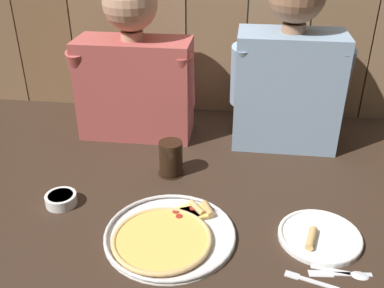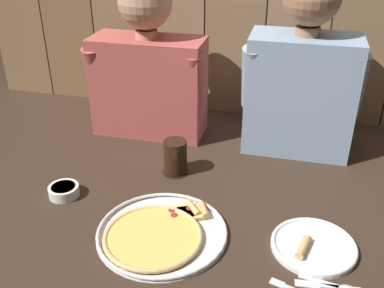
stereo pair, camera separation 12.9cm
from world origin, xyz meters
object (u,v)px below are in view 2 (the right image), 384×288
Objects in this scene: pizza_tray at (159,233)px; dinner_plate at (313,246)px; diner_left at (148,62)px; dipping_bowl at (63,191)px; diner_right at (303,70)px; drinking_glass at (175,157)px.

pizza_tray is 0.41m from dinner_plate.
diner_left is (-0.63, 0.55, 0.27)m from dinner_plate.
diner_right is (0.68, 0.50, 0.28)m from dipping_bowl.
diner_right reaches higher than dinner_plate.
diner_right is (0.33, 0.60, 0.29)m from pizza_tray.
diner_right reaches higher than drinking_glass.
drinking_glass is (-0.45, 0.28, 0.05)m from dinner_plate.
diner_left is at bearing 179.96° from diner_right.
drinking_glass is 0.20× the size of diner_left.
drinking_glass is 1.26× the size of dipping_bowl.
dipping_bowl is 0.89m from diner_right.
dinner_plate is (0.41, 0.05, -0.00)m from pizza_tray.
drinking_glass is (-0.05, 0.33, 0.05)m from pizza_tray.
dinner_plate is 0.35× the size of diner_right.
drinking_glass is at bearing -57.05° from diner_left.
dipping_bowl is at bearing -143.84° from drinking_glass.
diner_left is at bearing 110.47° from pizza_tray.
drinking_glass is at bearing 97.98° from pizza_tray.
diner_right reaches higher than diner_left.
dipping_bowl is (-0.35, 0.11, 0.01)m from pizza_tray.
diner_right is (0.56, -0.00, 0.02)m from diner_left.
dinner_plate is 0.53m from drinking_glass.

